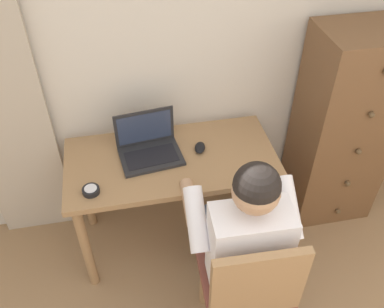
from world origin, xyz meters
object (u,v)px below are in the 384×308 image
object	(u,v)px
chair	(248,285)
person_seated	(241,231)
dresser	(342,130)
desk_clock	(91,190)
desk	(172,172)
computer_mouse	(200,148)
laptop	(149,146)

from	to	relation	value
chair	person_seated	xyz separation A→B (m)	(0.01, 0.18, 0.18)
dresser	person_seated	size ratio (longest dim) A/B	1.11
desk_clock	dresser	bearing A→B (deg)	10.40
desk	computer_mouse	distance (m)	0.22
desk	computer_mouse	size ratio (longest dim) A/B	11.90
chair	computer_mouse	xyz separation A→B (m)	(-0.07, 0.77, 0.23)
desk_clock	chair	bearing A→B (deg)	-38.52
dresser	laptop	xyz separation A→B (m)	(-1.22, -0.04, 0.10)
dresser	person_seated	world-z (taller)	dresser
chair	computer_mouse	world-z (taller)	chair
desk_clock	desk	bearing A→B (deg)	22.01
person_seated	laptop	xyz separation A→B (m)	(-0.37, 0.61, 0.08)
desk	desk_clock	world-z (taller)	desk_clock
desk	person_seated	xyz separation A→B (m)	(0.25, -0.55, 0.08)
computer_mouse	desk_clock	xyz separation A→B (m)	(-0.62, -0.22, -0.00)
chair	computer_mouse	size ratio (longest dim) A/B	8.92
desk	laptop	bearing A→B (deg)	150.55
dresser	computer_mouse	xyz separation A→B (m)	(-0.93, -0.07, 0.06)
person_seated	dresser	bearing A→B (deg)	37.56
desk	dresser	bearing A→B (deg)	5.37
desk	computer_mouse	world-z (taller)	computer_mouse
chair	laptop	size ratio (longest dim) A/B	2.43
laptop	desk_clock	distance (m)	0.41
desk	desk_clock	xyz separation A→B (m)	(-0.45, -0.18, 0.12)
person_seated	computer_mouse	size ratio (longest dim) A/B	12.10
person_seated	laptop	world-z (taller)	person_seated
chair	desk_clock	distance (m)	0.92
laptop	dresser	bearing A→B (deg)	1.81
computer_mouse	desk_clock	world-z (taller)	computer_mouse
chair	desk_clock	bearing A→B (deg)	141.48
desk	desk_clock	size ratio (longest dim) A/B	13.23
person_seated	desk_clock	world-z (taller)	person_seated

